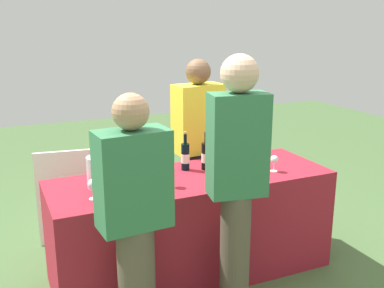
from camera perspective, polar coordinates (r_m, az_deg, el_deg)
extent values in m
plane|color=#476638|center=(3.76, 0.00, -15.57)|extent=(12.00, 12.00, 0.00)
cube|color=maroon|center=(3.57, 0.00, -10.08)|extent=(2.12, 0.74, 0.80)
cylinder|color=black|center=(3.37, -9.99, -2.76)|extent=(0.07, 0.07, 0.21)
cylinder|color=black|center=(3.33, -10.10, -0.34)|extent=(0.03, 0.03, 0.09)
cylinder|color=black|center=(3.31, -10.15, 0.54)|extent=(0.03, 0.03, 0.02)
cylinder|color=silver|center=(3.37, -9.98, -2.92)|extent=(0.08, 0.08, 0.07)
cylinder|color=black|center=(3.38, -7.27, -2.36)|extent=(0.07, 0.07, 0.23)
cylinder|color=black|center=(3.34, -7.36, 0.21)|extent=(0.03, 0.03, 0.08)
cylinder|color=maroon|center=(3.32, -7.39, 1.03)|extent=(0.03, 0.03, 0.02)
cylinder|color=silver|center=(3.38, -7.27, -2.54)|extent=(0.07, 0.07, 0.08)
cylinder|color=black|center=(3.54, -0.84, -1.62)|extent=(0.06, 0.06, 0.21)
cylinder|color=black|center=(3.50, -0.85, 0.65)|extent=(0.02, 0.02, 0.08)
cylinder|color=gold|center=(3.48, -0.85, 1.40)|extent=(0.03, 0.03, 0.02)
cylinder|color=silver|center=(3.54, -0.84, -1.78)|extent=(0.06, 0.06, 0.07)
cylinder|color=black|center=(3.55, 1.76, -1.54)|extent=(0.07, 0.07, 0.21)
cylinder|color=black|center=(3.51, 1.78, 0.66)|extent=(0.03, 0.03, 0.07)
cylinder|color=black|center=(3.50, 1.79, 1.35)|extent=(0.03, 0.03, 0.02)
cylinder|color=silver|center=(3.55, 1.76, -1.70)|extent=(0.07, 0.07, 0.07)
cylinder|color=black|center=(3.68, 6.05, -0.83)|extent=(0.07, 0.07, 0.23)
cylinder|color=black|center=(3.64, 6.12, 1.51)|extent=(0.03, 0.03, 0.08)
cylinder|color=black|center=(3.63, 6.14, 2.22)|extent=(0.03, 0.03, 0.02)
cylinder|color=silver|center=(3.68, 6.04, -1.01)|extent=(0.07, 0.07, 0.08)
cylinder|color=silver|center=(3.07, -12.11, -6.68)|extent=(0.07, 0.07, 0.00)
cylinder|color=silver|center=(3.06, -12.15, -6.09)|extent=(0.01, 0.01, 0.06)
sphere|color=silver|center=(3.03, -12.22, -4.94)|extent=(0.07, 0.07, 0.07)
cylinder|color=silver|center=(3.07, -8.14, -6.50)|extent=(0.06, 0.06, 0.00)
cylinder|color=silver|center=(3.05, -8.17, -5.81)|extent=(0.01, 0.01, 0.08)
sphere|color=silver|center=(3.03, -8.22, -4.57)|extent=(0.07, 0.07, 0.07)
sphere|color=#590C19|center=(3.03, -8.21, -4.80)|extent=(0.04, 0.04, 0.04)
cylinder|color=silver|center=(3.22, -2.76, -5.29)|extent=(0.06, 0.06, 0.00)
cylinder|color=silver|center=(3.21, -2.77, -4.59)|extent=(0.01, 0.01, 0.08)
sphere|color=silver|center=(3.18, -2.78, -3.41)|extent=(0.07, 0.07, 0.07)
cylinder|color=silver|center=(3.59, 10.15, -3.34)|extent=(0.06, 0.06, 0.00)
cylinder|color=silver|center=(3.58, 10.18, -2.83)|extent=(0.01, 0.01, 0.06)
sphere|color=silver|center=(3.56, 10.22, -1.91)|extent=(0.06, 0.06, 0.06)
cylinder|color=silver|center=(3.25, -11.41, -3.42)|extent=(0.18, 0.18, 0.22)
cylinder|color=black|center=(4.18, 0.72, -6.21)|extent=(0.23, 0.23, 0.80)
cube|color=yellow|center=(3.98, 0.76, 3.18)|extent=(0.44, 0.27, 0.60)
sphere|color=brown|center=(3.91, 0.78, 9.01)|extent=(0.22, 0.22, 0.22)
cylinder|color=brown|center=(2.91, -6.90, -16.94)|extent=(0.23, 0.23, 0.77)
cube|color=#337247|center=(2.62, -7.36, -4.41)|extent=(0.43, 0.26, 0.57)
sphere|color=tan|center=(2.51, -7.67, 4.01)|extent=(0.21, 0.21, 0.21)
cylinder|color=brown|center=(3.11, 5.34, -13.63)|extent=(0.20, 0.20, 0.86)
cube|color=#337247|center=(2.82, 5.72, -0.13)|extent=(0.39, 0.26, 0.64)
sphere|color=#D8AD8C|center=(2.74, 5.96, 8.75)|extent=(0.23, 0.23, 0.23)
cube|color=white|center=(4.17, -14.58, -6.41)|extent=(0.61, 0.11, 0.85)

